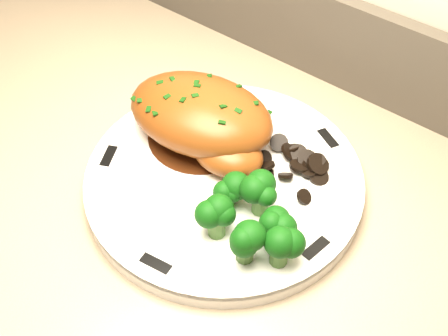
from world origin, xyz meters
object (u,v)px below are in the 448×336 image
Objects in this scene: plate at (224,180)px; chicken_breast at (204,119)px; broccoli_florets at (251,219)px; counter at (111,325)px.

chicken_breast is at bearing 151.23° from plate.
plate is at bearing 146.86° from broccoli_florets.
counter is 0.54m from chicken_breast.
broccoli_florets is at bearing 7.19° from counter.
broccoli_florets is at bearing -33.14° from plate.
counter is 0.56m from broccoli_florets.
broccoli_florets reaches higher than plate.
chicken_breast is at bearing 36.53° from counter.
plate is 0.09m from broccoli_florets.
chicken_breast is 0.14m from broccoli_florets.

